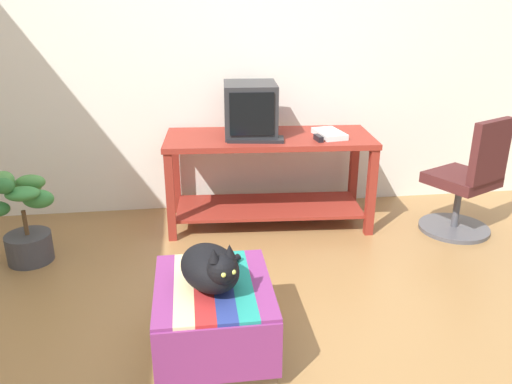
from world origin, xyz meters
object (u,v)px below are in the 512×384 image
at_px(ottoman_with_blanket, 214,317).
at_px(desk, 269,164).
at_px(tv_monitor, 250,110).
at_px(office_chair, 467,185).
at_px(book, 329,134).
at_px(cat, 212,268).
at_px(potted_plant, 25,221).
at_px(stapler, 318,138).
at_px(keyboard, 256,139).

bearing_deg(ottoman_with_blanket, desk, 71.36).
distance_m(tv_monitor, office_chair, 1.68).
bearing_deg(office_chair, book, -43.96).
bearing_deg(tv_monitor, office_chair, -11.50).
bearing_deg(cat, potted_plant, 113.24).
relative_size(tv_monitor, potted_plant, 0.70).
height_order(office_chair, stapler, office_chair).
bearing_deg(stapler, potted_plant, 178.54).
xyz_separation_m(desk, keyboard, (-0.12, -0.13, 0.23)).
xyz_separation_m(potted_plant, stapler, (2.02, 0.22, 0.43)).
relative_size(keyboard, office_chair, 0.45).
bearing_deg(stapler, book, 37.03).
bearing_deg(desk, keyboard, -128.70).
height_order(desk, cat, desk).
bearing_deg(book, keyboard, 176.30).
distance_m(book, cat, 1.76).
xyz_separation_m(tv_monitor, cat, (-0.38, -1.58, -0.40)).
height_order(keyboard, ottoman_with_blanket, keyboard).
distance_m(keyboard, cat, 1.48).
bearing_deg(ottoman_with_blanket, potted_plant, 136.88).
xyz_separation_m(potted_plant, office_chair, (3.10, 0.02, 0.10)).
distance_m(tv_monitor, ottoman_with_blanket, 1.74).
bearing_deg(potted_plant, book, 8.78).
relative_size(potted_plant, stapler, 5.77).
height_order(tv_monitor, book, tv_monitor).
bearing_deg(keyboard, desk, 56.30).
xyz_separation_m(book, potted_plant, (-2.13, -0.33, -0.43)).
bearing_deg(stapler, office_chair, -17.91).
relative_size(desk, keyboard, 3.93).
relative_size(cat, stapler, 4.22).
bearing_deg(office_chair, desk, -41.59).
height_order(desk, tv_monitor, tv_monitor).
bearing_deg(book, ottoman_with_blanket, -132.69).
bearing_deg(desk, tv_monitor, 166.15).
bearing_deg(keyboard, book, 14.34).
xyz_separation_m(cat, stapler, (0.84, 1.35, 0.24)).
xyz_separation_m(desk, cat, (-0.51, -1.54, 0.01)).
relative_size(desk, potted_plant, 2.48).
bearing_deg(ottoman_with_blanket, cat, -99.88).
height_order(tv_monitor, potted_plant, tv_monitor).
bearing_deg(office_chair, ottoman_with_blanket, 3.94).
xyz_separation_m(ottoman_with_blanket, cat, (-0.01, -0.03, 0.30)).
xyz_separation_m(tv_monitor, keyboard, (0.02, -0.17, -0.18)).
distance_m(keyboard, book, 0.56).
bearing_deg(stapler, ottoman_with_blanket, -129.96).
bearing_deg(tv_monitor, ottoman_with_blanket, -99.69).
distance_m(book, stapler, 0.16).
relative_size(desk, stapler, 14.30).
relative_size(tv_monitor, keyboard, 1.11).
bearing_deg(desk, cat, -104.66).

